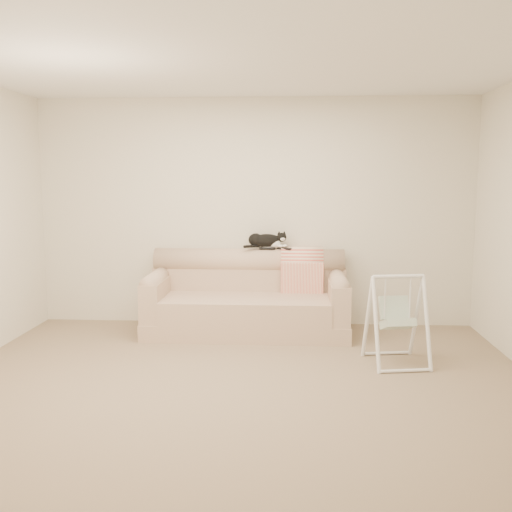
{
  "coord_description": "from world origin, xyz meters",
  "views": [
    {
      "loc": [
        0.42,
        -4.56,
        1.71
      ],
      "look_at": [
        0.06,
        1.27,
        0.9
      ],
      "focal_mm": 40.0,
      "sensor_mm": 36.0,
      "label": 1
    }
  ],
  "objects_px": {
    "remote_b": "(284,249)",
    "baby_swing": "(397,319)",
    "remote_a": "(267,248)",
    "tuxedo_cat": "(266,240)",
    "sofa": "(247,300)"
  },
  "relations": [
    {
      "from": "remote_b",
      "to": "baby_swing",
      "type": "xyz_separation_m",
      "value": [
        1.05,
        -1.23,
        -0.49
      ]
    },
    {
      "from": "sofa",
      "to": "remote_b",
      "type": "distance_m",
      "value": 0.72
    },
    {
      "from": "remote_b",
      "to": "baby_swing",
      "type": "height_order",
      "value": "remote_b"
    },
    {
      "from": "tuxedo_cat",
      "to": "remote_b",
      "type": "bearing_deg",
      "value": -8.54
    },
    {
      "from": "tuxedo_cat",
      "to": "remote_a",
      "type": "bearing_deg",
      "value": -62.04
    },
    {
      "from": "remote_b",
      "to": "baby_swing",
      "type": "relative_size",
      "value": 0.2
    },
    {
      "from": "tuxedo_cat",
      "to": "sofa",
      "type": "bearing_deg",
      "value": -129.17
    },
    {
      "from": "remote_a",
      "to": "remote_b",
      "type": "relative_size",
      "value": 1.09
    },
    {
      "from": "remote_b",
      "to": "baby_swing",
      "type": "bearing_deg",
      "value": -49.57
    },
    {
      "from": "remote_b",
      "to": "tuxedo_cat",
      "type": "bearing_deg",
      "value": 171.46
    },
    {
      "from": "remote_b",
      "to": "tuxedo_cat",
      "type": "xyz_separation_m",
      "value": [
        -0.2,
        0.03,
        0.09
      ]
    },
    {
      "from": "remote_a",
      "to": "baby_swing",
      "type": "xyz_separation_m",
      "value": [
        1.24,
        -1.24,
        -0.49
      ]
    },
    {
      "from": "sofa",
      "to": "remote_a",
      "type": "distance_m",
      "value": 0.64
    },
    {
      "from": "remote_a",
      "to": "remote_b",
      "type": "height_order",
      "value": "remote_a"
    },
    {
      "from": "remote_a",
      "to": "tuxedo_cat",
      "type": "relative_size",
      "value": 0.36
    }
  ]
}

